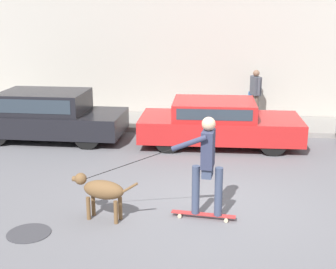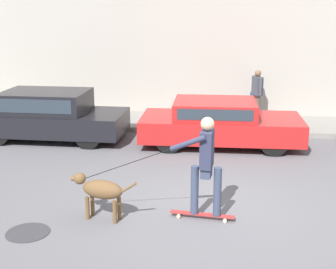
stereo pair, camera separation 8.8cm
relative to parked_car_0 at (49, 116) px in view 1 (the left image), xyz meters
The scene contains 9 objects.
ground_plane 6.07m from the parked_car_0, 42.00° to the right, with size 36.00×36.00×0.00m, color slate.
back_wall 5.75m from the parked_car_0, 35.21° to the left, with size 32.00×0.30×4.76m.
sidewalk_curb 4.93m from the parked_car_0, 23.82° to the left, with size 30.00×2.03×0.14m.
parked_car_0 is the anchor object (origin of this frame).
parked_car_1 4.55m from the parked_car_0, ahead, with size 4.17×1.95×1.18m.
dog 5.40m from the parked_car_0, 60.29° to the right, with size 1.18×0.46×0.78m.
skateboarder 6.30m from the parked_car_0, 45.33° to the right, with size 2.63×0.55×1.78m.
pedestrian_with_bag 6.13m from the parked_car_0, 23.66° to the left, with size 0.36×0.70×1.52m.
manhole_cover 5.64m from the parked_car_0, 72.93° to the right, with size 0.70×0.70×0.01m.
Camera 1 is at (0.17, -7.77, 3.50)m, focal length 50.00 mm.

